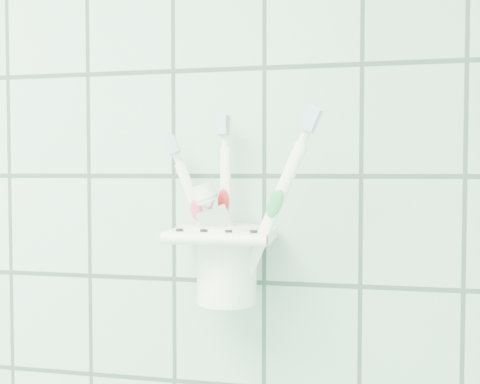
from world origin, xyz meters
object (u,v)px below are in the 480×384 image
(toothbrush_blue, at_px, (226,203))
(toothbrush_orange, at_px, (237,196))
(toothpaste_tube, at_px, (241,228))
(cup, at_px, (227,261))
(toothbrush_pink, at_px, (228,208))
(holder_bracket, at_px, (223,236))

(toothbrush_blue, bearing_deg, toothbrush_orange, -30.40)
(toothpaste_tube, bearing_deg, toothbrush_blue, 135.60)
(toothbrush_blue, bearing_deg, cup, -54.67)
(cup, xyz_separation_m, toothbrush_orange, (0.01, -0.01, 0.07))
(toothbrush_orange, bearing_deg, toothbrush_blue, 145.28)
(toothbrush_pink, bearing_deg, holder_bracket, -108.15)
(holder_bracket, xyz_separation_m, cup, (0.00, 0.00, -0.03))
(holder_bracket, xyz_separation_m, toothbrush_pink, (0.00, 0.02, 0.03))
(toothbrush_orange, bearing_deg, cup, 155.27)
(cup, xyz_separation_m, toothpaste_tube, (0.02, -0.00, 0.04))
(cup, relative_size, toothpaste_tube, 0.61)
(toothbrush_pink, bearing_deg, toothbrush_blue, -108.73)
(toothbrush_pink, xyz_separation_m, toothbrush_blue, (-0.00, -0.01, 0.01))
(toothbrush_blue, relative_size, toothpaste_tube, 1.44)
(holder_bracket, relative_size, cup, 1.30)
(toothbrush_blue, bearing_deg, toothpaste_tube, -10.09)
(cup, relative_size, toothbrush_blue, 0.42)
(holder_bracket, bearing_deg, toothbrush_blue, 82.41)
(toothpaste_tube, bearing_deg, holder_bracket, 164.86)
(toothbrush_blue, xyz_separation_m, toothpaste_tube, (0.02, -0.01, -0.03))
(holder_bracket, distance_m, toothbrush_blue, 0.04)
(toothbrush_orange, distance_m, toothpaste_tube, 0.04)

